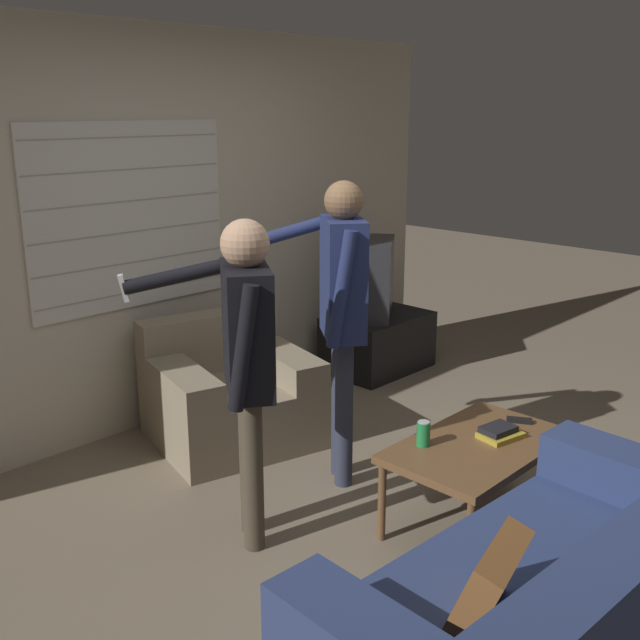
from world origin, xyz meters
name	(u,v)px	position (x,y,z in m)	size (l,w,h in m)	color
ground_plane	(398,524)	(0.00, 0.00, 0.00)	(16.00, 16.00, 0.00)	#7F705B
wall_back	(155,231)	(-0.01, 2.03, 1.28)	(5.20, 0.08, 2.55)	beige
couch_blue	(557,620)	(-0.54, -1.11, 0.32)	(1.87, 1.01, 0.86)	navy
armchair_beige	(228,394)	(0.07, 1.43, 0.30)	(1.11, 1.08, 0.76)	gray
coffee_table	(478,451)	(0.27, -0.27, 0.41)	(0.95, 0.58, 0.45)	brown
tv_stand	(378,342)	(1.73, 1.58, 0.23)	(0.82, 0.57, 0.45)	black
tv	(379,278)	(1.73, 1.59, 0.75)	(0.64, 0.54, 0.60)	#2D2D33
person_left_standing	(245,344)	(-0.61, 0.45, 1.01)	(0.55, 0.79, 1.58)	#4C4233
person_right_standing	(340,298)	(0.15, 0.55, 1.07)	(0.56, 0.78, 1.69)	#33384C
book_stack	(500,433)	(0.39, -0.32, 0.48)	(0.24, 0.19, 0.06)	gold
soda_can	(423,434)	(0.05, -0.09, 0.51)	(0.07, 0.07, 0.13)	#238E47
spare_remote	(519,420)	(0.63, -0.29, 0.46)	(0.10, 0.13, 0.02)	black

